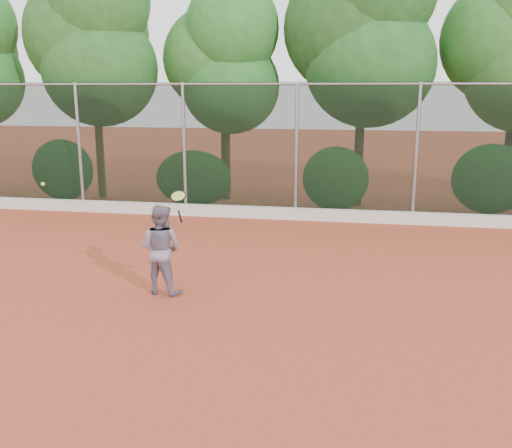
# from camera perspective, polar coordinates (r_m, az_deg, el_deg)

# --- Properties ---
(ground) EXTENTS (80.00, 80.00, 0.00)m
(ground) POSITION_cam_1_polar(r_m,az_deg,el_deg) (8.52, -1.18, -9.77)
(ground) COLOR #A74127
(ground) RESTS_ON ground
(concrete_curb) EXTENTS (24.00, 0.20, 0.30)m
(concrete_curb) POSITION_cam_1_polar(r_m,az_deg,el_deg) (14.93, 3.87, 1.03)
(concrete_curb) COLOR silver
(concrete_curb) RESTS_ON ground
(tennis_player) EXTENTS (0.83, 0.70, 1.51)m
(tennis_player) POSITION_cam_1_polar(r_m,az_deg,el_deg) (9.58, -9.50, -2.49)
(tennis_player) COLOR slate
(tennis_player) RESTS_ON ground
(chainlink_fence) EXTENTS (24.09, 0.09, 3.50)m
(chainlink_fence) POSITION_cam_1_polar(r_m,az_deg,el_deg) (14.83, 4.05, 7.64)
(chainlink_fence) COLOR black
(chainlink_fence) RESTS_ON ground
(foliage_backdrop) EXTENTS (23.70, 3.63, 7.55)m
(foliage_backdrop) POSITION_cam_1_polar(r_m,az_deg,el_deg) (16.82, 3.01, 17.01)
(foliage_backdrop) COLOR #3B2216
(foliage_backdrop) RESTS_ON ground
(tennis_racket) EXTENTS (0.27, 0.26, 0.55)m
(tennis_racket) POSITION_cam_1_polar(r_m,az_deg,el_deg) (9.24, -7.76, 2.55)
(tennis_racket) COLOR black
(tennis_racket) RESTS_ON ground
(tennis_ball_in_flight) EXTENTS (0.07, 0.07, 0.07)m
(tennis_ball_in_flight) POSITION_cam_1_polar(r_m,az_deg,el_deg) (10.52, -20.54, 3.77)
(tennis_ball_in_flight) COLOR #C2EA35
(tennis_ball_in_flight) RESTS_ON ground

